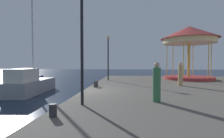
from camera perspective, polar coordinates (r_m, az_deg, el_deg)
The scene contains 12 objects.
ground_plane at distance 11.18m, azimuth -9.28°, elevation -10.91°, with size 120.00×120.00×0.00m, color #162338.
quay_dock at distance 11.82m, azimuth 30.29°, elevation -8.46°, with size 15.40×25.18×0.80m, color #5B564F.
motorboat_navy at distance 21.90m, azimuth -26.66°, elevation -2.91°, with size 2.03×4.67×1.91m.
sailboat_grey at distance 15.65m, azimuth -25.62°, elevation -4.46°, with size 2.36×5.70×7.95m.
carousel at distance 19.84m, azimuth 24.09°, elevation 8.82°, with size 5.76×5.76×5.51m.
lamp_post_mid_promenade at distance 7.16m, azimuth -9.94°, elevation 13.70°, with size 0.36×0.36×4.64m.
lamp_post_far_end at distance 17.00m, azimuth -1.28°, elevation 6.38°, with size 0.36×0.36×4.40m.
bollard_center at distance 5.85m, azimuth -18.93°, elevation -12.78°, with size 0.24×0.24×0.40m, color #2D2D33.
bollard_north at distance 12.14m, azimuth -5.53°, elevation -5.08°, with size 0.24×0.24×0.40m, color #2D2D33.
bollard_south at distance 12.67m, azimuth -5.18°, elevation -4.78°, with size 0.24×0.24×0.40m, color #2D2D33.
person_near_carousel at distance 7.74m, azimuth 14.55°, elevation -4.57°, with size 0.34×0.34×1.73m.
person_by_the_water at distance 13.85m, azimuth 21.66°, elevation -1.74°, with size 0.34×0.34×1.76m.
Camera 1 is at (2.77, -10.54, 2.47)m, focal length 27.67 mm.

